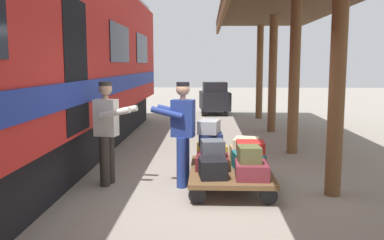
{
  "coord_description": "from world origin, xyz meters",
  "views": [
    {
      "loc": [
        0.06,
        6.23,
        1.98
      ],
      "look_at": [
        0.29,
        0.02,
        1.15
      ],
      "focal_mm": 38.95,
      "sensor_mm": 36.0,
      "label": 1
    }
  ],
  "objects_px": {
    "suitcase_yellow_case": "(212,153)",
    "suitcase_burgundy_valise": "(252,170)",
    "suitcase_slate_roller": "(213,148)",
    "porter_in_overalls": "(182,130)",
    "suitcase_tan_vintage": "(245,154)",
    "suitcase_gray_aluminum": "(209,127)",
    "suitcase_navy_fabric": "(211,139)",
    "suitcase_teal_softside": "(248,161)",
    "baggage_tug": "(215,99)",
    "luggage_cart": "(230,172)",
    "suitcase_black_hardshell": "(213,168)",
    "suitcase_red_plastic": "(250,147)",
    "suitcase_maroon_trunk": "(212,162)",
    "suitcase_olive_duffel": "(249,154)",
    "porter_by_door": "(108,129)",
    "suitcase_cream_canvas": "(246,143)"
  },
  "relations": [
    {
      "from": "suitcase_yellow_case",
      "to": "suitcase_burgundy_valise",
      "type": "bearing_deg",
      "value": 118.64
    },
    {
      "from": "suitcase_slate_roller",
      "to": "porter_in_overalls",
      "type": "relative_size",
      "value": 0.22
    },
    {
      "from": "suitcase_tan_vintage",
      "to": "suitcase_gray_aluminum",
      "type": "relative_size",
      "value": 1.14
    },
    {
      "from": "suitcase_navy_fabric",
      "to": "suitcase_gray_aluminum",
      "type": "distance_m",
      "value": 0.21
    },
    {
      "from": "suitcase_burgundy_valise",
      "to": "suitcase_teal_softside",
      "type": "bearing_deg",
      "value": -90.0
    },
    {
      "from": "suitcase_gray_aluminum",
      "to": "baggage_tug",
      "type": "distance_m",
      "value": 9.51
    },
    {
      "from": "suitcase_navy_fabric",
      "to": "suitcase_slate_roller",
      "type": "xyz_separation_m",
      "value": [
        -0.03,
        0.54,
        -0.05
      ]
    },
    {
      "from": "luggage_cart",
      "to": "suitcase_burgundy_valise",
      "type": "bearing_deg",
      "value": 118.64
    },
    {
      "from": "suitcase_yellow_case",
      "to": "suitcase_black_hardshell",
      "type": "distance_m",
      "value": 1.05
    },
    {
      "from": "suitcase_red_plastic",
      "to": "suitcase_gray_aluminum",
      "type": "bearing_deg",
      "value": -38.25
    },
    {
      "from": "suitcase_burgundy_valise",
      "to": "suitcase_maroon_trunk",
      "type": "distance_m",
      "value": 0.78
    },
    {
      "from": "porter_in_overalls",
      "to": "suitcase_burgundy_valise",
      "type": "bearing_deg",
      "value": 148.38
    },
    {
      "from": "luggage_cart",
      "to": "suitcase_teal_softside",
      "type": "height_order",
      "value": "suitcase_teal_softside"
    },
    {
      "from": "suitcase_teal_softside",
      "to": "suitcase_navy_fabric",
      "type": "height_order",
      "value": "suitcase_navy_fabric"
    },
    {
      "from": "suitcase_yellow_case",
      "to": "porter_in_overalls",
      "type": "bearing_deg",
      "value": 38.31
    },
    {
      "from": "suitcase_burgundy_valise",
      "to": "baggage_tug",
      "type": "height_order",
      "value": "baggage_tug"
    },
    {
      "from": "suitcase_yellow_case",
      "to": "suitcase_maroon_trunk",
      "type": "distance_m",
      "value": 0.53
    },
    {
      "from": "suitcase_black_hardshell",
      "to": "baggage_tug",
      "type": "bearing_deg",
      "value": -91.16
    },
    {
      "from": "suitcase_navy_fabric",
      "to": "porter_in_overalls",
      "type": "xyz_separation_m",
      "value": [
        0.47,
        0.38,
        0.21
      ]
    },
    {
      "from": "suitcase_burgundy_valise",
      "to": "suitcase_red_plastic",
      "type": "relative_size",
      "value": 1.33
    },
    {
      "from": "suitcase_olive_duffel",
      "to": "porter_by_door",
      "type": "bearing_deg",
      "value": -16.28
    },
    {
      "from": "suitcase_olive_duffel",
      "to": "baggage_tug",
      "type": "xyz_separation_m",
      "value": [
        0.32,
        -10.54,
        -0.05
      ]
    },
    {
      "from": "suitcase_tan_vintage",
      "to": "porter_in_overalls",
      "type": "distance_m",
      "value": 1.23
    },
    {
      "from": "suitcase_maroon_trunk",
      "to": "porter_in_overalls",
      "type": "relative_size",
      "value": 0.31
    },
    {
      "from": "porter_by_door",
      "to": "suitcase_gray_aluminum",
      "type": "bearing_deg",
      "value": -167.18
    },
    {
      "from": "suitcase_slate_roller",
      "to": "suitcase_black_hardshell",
      "type": "bearing_deg",
      "value": 89.69
    },
    {
      "from": "porter_by_door",
      "to": "suitcase_navy_fabric",
      "type": "bearing_deg",
      "value": -168.42
    },
    {
      "from": "suitcase_burgundy_valise",
      "to": "suitcase_navy_fabric",
      "type": "distance_m",
      "value": 1.22
    },
    {
      "from": "suitcase_navy_fabric",
      "to": "porter_by_door",
      "type": "xyz_separation_m",
      "value": [
        1.69,
        0.35,
        0.21
      ]
    },
    {
      "from": "suitcase_black_hardshell",
      "to": "suitcase_maroon_trunk",
      "type": "distance_m",
      "value": 0.52
    },
    {
      "from": "suitcase_red_plastic",
      "to": "suitcase_tan_vintage",
      "type": "bearing_deg",
      "value": -86.39
    },
    {
      "from": "suitcase_burgundy_valise",
      "to": "porter_by_door",
      "type": "relative_size",
      "value": 0.34
    },
    {
      "from": "porter_by_door",
      "to": "suitcase_cream_canvas",
      "type": "bearing_deg",
      "value": -171.87
    },
    {
      "from": "suitcase_burgundy_valise",
      "to": "suitcase_olive_duffel",
      "type": "distance_m",
      "value": 0.24
    },
    {
      "from": "suitcase_navy_fabric",
      "to": "suitcase_red_plastic",
      "type": "bearing_deg",
      "value": 142.42
    },
    {
      "from": "suitcase_cream_canvas",
      "to": "suitcase_tan_vintage",
      "type": "bearing_deg",
      "value": -77.7
    },
    {
      "from": "suitcase_tan_vintage",
      "to": "suitcase_olive_duffel",
      "type": "distance_m",
      "value": 1.04
    },
    {
      "from": "suitcase_olive_duffel",
      "to": "baggage_tug",
      "type": "bearing_deg",
      "value": -88.26
    },
    {
      "from": "luggage_cart",
      "to": "porter_in_overalls",
      "type": "distance_m",
      "value": 1.02
    },
    {
      "from": "suitcase_teal_softside",
      "to": "suitcase_maroon_trunk",
      "type": "relative_size",
      "value": 0.98
    },
    {
      "from": "suitcase_burgundy_valise",
      "to": "suitcase_gray_aluminum",
      "type": "distance_m",
      "value": 1.32
    },
    {
      "from": "suitcase_black_hardshell",
      "to": "suitcase_olive_duffel",
      "type": "bearing_deg",
      "value": -176.94
    },
    {
      "from": "suitcase_maroon_trunk",
      "to": "suitcase_red_plastic",
      "type": "bearing_deg",
      "value": -177.58
    },
    {
      "from": "suitcase_maroon_trunk",
      "to": "suitcase_red_plastic",
      "type": "relative_size",
      "value": 1.18
    },
    {
      "from": "suitcase_black_hardshell",
      "to": "suitcase_teal_softside",
      "type": "relative_size",
      "value": 0.92
    },
    {
      "from": "suitcase_olive_duffel",
      "to": "porter_by_door",
      "type": "relative_size",
      "value": 0.22
    },
    {
      "from": "porter_by_door",
      "to": "baggage_tug",
      "type": "distance_m",
      "value": 10.08
    },
    {
      "from": "suitcase_yellow_case",
      "to": "porter_by_door",
      "type": "height_order",
      "value": "porter_by_door"
    },
    {
      "from": "suitcase_yellow_case",
      "to": "suitcase_teal_softside",
      "type": "bearing_deg",
      "value": 137.52
    },
    {
      "from": "suitcase_black_hardshell",
      "to": "suitcase_maroon_trunk",
      "type": "relative_size",
      "value": 0.9
    }
  ]
}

